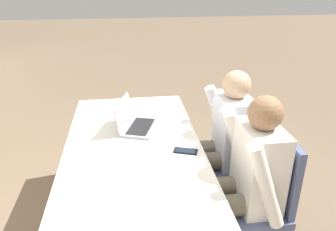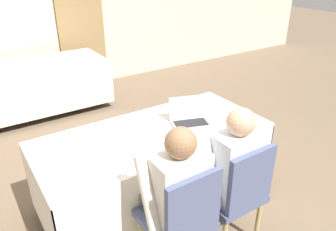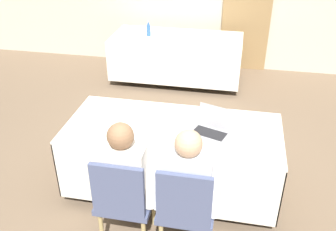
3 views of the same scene
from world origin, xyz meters
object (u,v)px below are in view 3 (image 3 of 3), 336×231
Objects in this scene: cell_phone at (163,147)px; person_checkered_shirt at (127,174)px; water_bottle at (149,29)px; chair_near_right at (186,207)px; person_white_shirt at (189,182)px; laptop at (211,129)px; chair_near_left at (124,198)px.

person_checkered_shirt is at bearing -104.77° from cell_phone.
chair_near_right is (1.09, -3.28, -0.33)m from water_bottle.
person_checkered_shirt is at bearing 0.00° from person_white_shirt.
laptop is 0.43× the size of chair_near_right.
chair_near_right is at bearing 168.18° from person_checkered_shirt.
water_bottle is 3.47m from chair_near_right.
chair_near_left is (-0.22, -0.43, -0.23)m from cell_phone.
laptop is at bearing -133.88° from person_checkered_shirt.
chair_near_left is at bearing -110.90° from laptop.
water_bottle is at bearing -71.05° from person_white_shirt.
chair_near_left is (0.60, -3.28, -0.33)m from water_bottle.
laptop is 0.43× the size of chair_near_left.
person_white_shirt reaches higher than cell_phone.
cell_phone is 0.14× the size of person_white_shirt.
chair_near_right is at bearing -180.00° from chair_near_left.
cell_phone is at bearing -57.51° from chair_near_right.
person_white_shirt reaches higher than laptop.
person_white_shirt is at bearing -168.18° from chair_near_left.
person_checkered_shirt is at bearing -90.00° from chair_near_left.
water_bottle is at bearing -79.34° from person_checkered_shirt.
water_bottle is 0.26× the size of chair_near_right.
water_bottle is (-1.20, 2.55, 0.06)m from laptop.
cell_phone is at bearing -73.98° from water_bottle.
person_checkered_shirt reaches higher than chair_near_left.
chair_near_left is at bearing -79.66° from water_bottle.
chair_near_left is at bearing 11.82° from person_white_shirt.
cell_phone is 0.18× the size of chair_near_right.
person_white_shirt is (-0.11, -0.63, -0.10)m from laptop.
cell_phone is 0.71× the size of water_bottle.
cell_phone is 2.97m from water_bottle.
chair_near_left is at bearing -97.81° from cell_phone.
cell_phone is 0.53m from chair_near_left.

